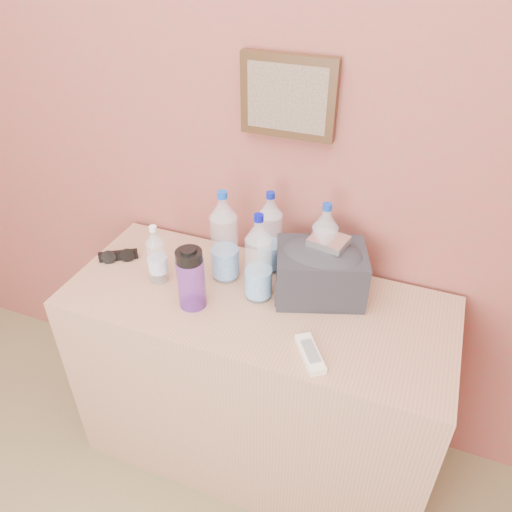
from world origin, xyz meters
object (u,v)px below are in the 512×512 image
at_px(nalgene_bottle, 191,278).
at_px(pet_large_a, 224,241).
at_px(pet_large_c, 323,250).
at_px(pet_small, 157,257).
at_px(ac_remote, 310,354).
at_px(dresser, 256,382).
at_px(foil_packet, 329,241).
at_px(pet_large_d, 259,262).
at_px(toiletry_bag, 321,270).
at_px(sunglasses, 118,255).
at_px(pet_large_b, 270,236).

bearing_deg(nalgene_bottle, pet_large_a, 77.16).
distance_m(pet_large_a, pet_large_c, 0.33).
bearing_deg(pet_small, ac_remote, -14.77).
distance_m(dresser, ac_remote, 0.51).
xyz_separation_m(pet_large_a, ac_remote, (0.38, -0.26, -0.14)).
bearing_deg(foil_packet, ac_remote, -82.32).
xyz_separation_m(pet_large_d, foil_packet, (0.20, 0.10, 0.07)).
bearing_deg(pet_large_a, pet_small, -153.92).
height_order(nalgene_bottle, foil_packet, same).
distance_m(nalgene_bottle, foil_packet, 0.45).
bearing_deg(pet_large_d, foil_packet, 27.28).
relative_size(ac_remote, toiletry_bag, 0.53).
xyz_separation_m(dresser, pet_large_c, (0.17, 0.17, 0.54)).
height_order(sunglasses, foil_packet, foil_packet).
height_order(pet_large_d, toiletry_bag, pet_large_d).
xyz_separation_m(pet_large_a, pet_large_b, (0.12, 0.10, -0.01)).
bearing_deg(pet_large_d, ac_remote, -39.85).
bearing_deg(toiletry_bag, pet_large_c, 80.84).
height_order(pet_large_c, ac_remote, pet_large_c).
relative_size(pet_large_c, sunglasses, 2.22).
bearing_deg(sunglasses, pet_small, -46.39).
bearing_deg(sunglasses, pet_large_a, -25.30).
relative_size(pet_large_c, pet_small, 1.42).
height_order(dresser, toiletry_bag, toiletry_bag).
bearing_deg(nalgene_bottle, toiletry_bag, 28.76).
distance_m(pet_small, ac_remote, 0.61).
distance_m(toiletry_bag, foil_packet, 0.11).
xyz_separation_m(dresser, pet_small, (-0.35, -0.02, 0.50)).
height_order(pet_large_b, pet_large_d, pet_large_d).
xyz_separation_m(sunglasses, ac_remote, (0.79, -0.21, -0.01)).
distance_m(pet_small, nalgene_bottle, 0.18).
relative_size(nalgene_bottle, ac_remote, 1.45).
xyz_separation_m(nalgene_bottle, ac_remote, (0.42, -0.08, -0.10)).
xyz_separation_m(pet_large_a, pet_small, (-0.21, -0.10, -0.05)).
height_order(pet_large_a, toiletry_bag, pet_large_a).
xyz_separation_m(pet_small, sunglasses, (-0.20, 0.05, -0.08)).
relative_size(dresser, pet_large_c, 4.16).
xyz_separation_m(pet_large_a, nalgene_bottle, (-0.04, -0.17, -0.04)).
relative_size(pet_large_c, pet_large_d, 0.99).
distance_m(pet_large_b, pet_large_d, 0.16).
distance_m(pet_large_a, sunglasses, 0.43).
bearing_deg(pet_small, nalgene_bottle, -23.20).
distance_m(pet_small, foil_packet, 0.58).
bearing_deg(pet_large_b, nalgene_bottle, -120.72).
height_order(nalgene_bottle, ac_remote, nalgene_bottle).
height_order(pet_small, ac_remote, pet_small).
height_order(dresser, pet_large_b, pet_large_b).
bearing_deg(pet_large_b, pet_large_d, -82.73).
relative_size(pet_large_c, toiletry_bag, 1.09).
xyz_separation_m(pet_large_d, sunglasses, (-0.55, 0.01, -0.12)).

